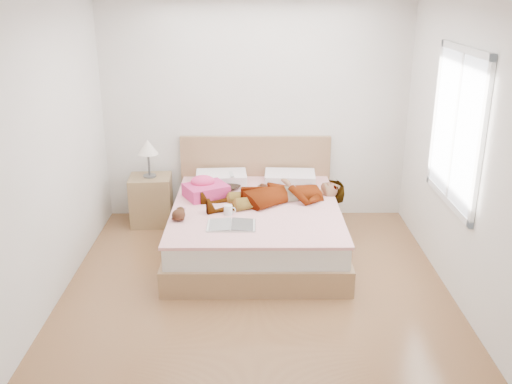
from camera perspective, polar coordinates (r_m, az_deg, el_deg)
ground at (r=5.36m, az=0.05°, el=-10.20°), size 4.00×4.00×0.00m
woman at (r=6.11m, az=2.09°, el=0.16°), size 1.75×1.09×0.23m
hair at (r=6.56m, az=-3.05°, el=0.85°), size 0.48×0.54×0.07m
phone at (r=6.47m, az=-2.47°, el=1.78°), size 0.06×0.09×0.05m
room_shell at (r=5.38m, az=19.40°, el=6.05°), size 4.00×4.00×4.00m
bed at (r=6.16m, az=-0.01°, el=-3.12°), size 1.80×2.08×1.00m
towel at (r=6.24m, az=-5.10°, el=0.35°), size 0.55×0.52×0.23m
magazine at (r=5.50m, az=-2.51°, el=-3.33°), size 0.47×0.31×0.03m
coffee_mug at (r=5.75m, az=-2.77°, el=-1.81°), size 0.13×0.10×0.10m
plush_toy at (r=5.67m, az=-7.71°, el=-2.20°), size 0.15×0.21×0.11m
nightstand at (r=6.86m, az=-10.45°, el=-0.42°), size 0.51×0.46×1.03m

